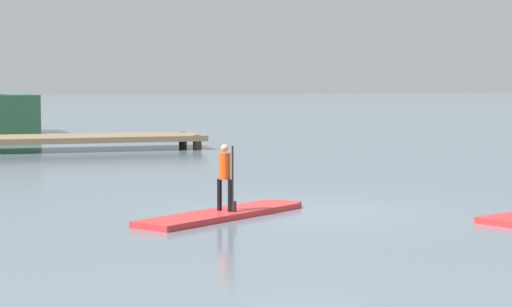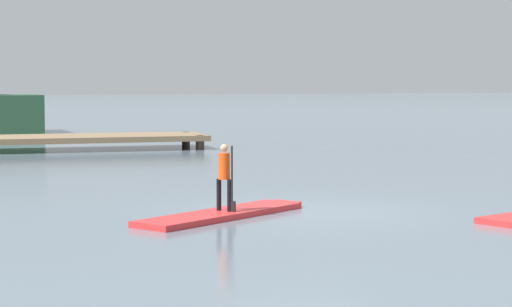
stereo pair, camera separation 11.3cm
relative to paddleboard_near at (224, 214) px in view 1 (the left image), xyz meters
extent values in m
plane|color=slate|center=(1.56, 0.22, -0.05)|extent=(240.00, 240.00, 0.00)
cube|color=red|center=(-0.06, -0.04, 0.00)|extent=(3.35, 2.67, 0.10)
cube|color=red|center=(1.43, 0.99, 0.00)|extent=(0.52, 0.60, 0.09)
cylinder|color=black|center=(-0.05, 0.10, 0.32)|extent=(0.08, 0.08, 0.53)
cylinder|color=black|center=(0.08, -0.09, 0.32)|extent=(0.08, 0.08, 0.53)
cylinder|color=#E54C14|center=(0.01, 0.01, 0.80)|extent=(0.27, 0.27, 0.44)
sphere|color=tan|center=(0.01, 0.01, 1.11)|extent=(0.13, 0.13, 0.13)
cylinder|color=black|center=(0.11, -0.13, 0.60)|extent=(0.03, 0.03, 1.10)
cube|color=black|center=(0.11, -0.13, 0.14)|extent=(0.10, 0.13, 0.18)
cube|color=#846B4C|center=(-1.40, 16.22, 0.32)|extent=(10.12, 2.62, 0.18)
cylinder|color=#473828|center=(3.36, 15.21, 0.18)|extent=(0.28, 0.28, 0.46)
cylinder|color=#473828|center=(3.36, 17.24, 0.18)|extent=(0.28, 0.28, 0.46)
camera|label=1|loc=(-4.41, -15.70, 2.27)|focal=68.87mm
camera|label=2|loc=(-4.30, -15.74, 2.27)|focal=68.87mm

